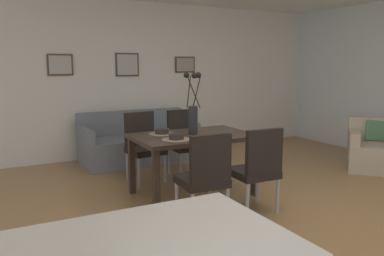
% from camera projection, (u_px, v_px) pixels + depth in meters
% --- Properties ---
extents(ground_plane, '(9.00, 9.00, 0.00)m').
position_uv_depth(ground_plane, '(245.00, 213.00, 4.18)').
color(ground_plane, olive).
extents(back_wall_panel, '(9.00, 0.10, 2.60)m').
position_uv_depth(back_wall_panel, '(137.00, 79.00, 6.81)').
color(back_wall_panel, silver).
rests_on(back_wall_panel, ground).
extents(dining_table, '(1.40, 0.89, 0.74)m').
position_uv_depth(dining_table, '(193.00, 142.00, 4.70)').
color(dining_table, '#33261E').
rests_on(dining_table, ground).
extents(dining_chair_near_left, '(0.46, 0.46, 0.92)m').
position_uv_depth(dining_chair_near_left, '(205.00, 174.00, 3.84)').
color(dining_chair_near_left, black).
rests_on(dining_chair_near_left, ground).
extents(dining_chair_near_right, '(0.47, 0.47, 0.92)m').
position_uv_depth(dining_chair_near_right, '(143.00, 143.00, 5.33)').
color(dining_chair_near_right, black).
rests_on(dining_chair_near_right, ground).
extents(dining_chair_far_left, '(0.46, 0.46, 0.92)m').
position_uv_depth(dining_chair_far_left, '(257.00, 166.00, 4.13)').
color(dining_chair_far_left, black).
rests_on(dining_chair_far_left, ground).
extents(dining_chair_far_right, '(0.44, 0.44, 0.92)m').
position_uv_depth(dining_chair_far_right, '(185.00, 139.00, 5.61)').
color(dining_chair_far_right, black).
rests_on(dining_chair_far_right, ground).
extents(centerpiece_vase, '(0.21, 0.23, 0.73)m').
position_uv_depth(centerpiece_vase, '(193.00, 111.00, 4.64)').
color(centerpiece_vase, '#232326').
rests_on(centerpiece_vase, dining_table).
extents(placemat_near_left, '(0.32, 0.32, 0.01)m').
position_uv_depth(placemat_near_left, '(176.00, 139.00, 4.36)').
color(placemat_near_left, '#7F705B').
rests_on(placemat_near_left, dining_table).
extents(bowl_near_left, '(0.17, 0.17, 0.07)m').
position_uv_depth(bowl_near_left, '(176.00, 136.00, 4.36)').
color(bowl_near_left, '#2D2826').
rests_on(bowl_near_left, dining_table).
extents(placemat_near_right, '(0.32, 0.32, 0.01)m').
position_uv_depth(placemat_near_right, '(162.00, 134.00, 4.71)').
color(placemat_near_right, '#7F705B').
rests_on(placemat_near_right, dining_table).
extents(bowl_near_right, '(0.17, 0.17, 0.07)m').
position_uv_depth(bowl_near_right, '(162.00, 131.00, 4.71)').
color(bowl_near_right, '#2D2826').
rests_on(bowl_near_right, dining_table).
extents(sofa, '(1.80, 0.84, 0.80)m').
position_uv_depth(sofa, '(138.00, 144.00, 6.39)').
color(sofa, slate).
rests_on(sofa, ground).
extents(armchair, '(1.13, 1.13, 0.75)m').
position_uv_depth(armchair, '(377.00, 150.00, 5.91)').
color(armchair, '#B7A893').
rests_on(armchair, ground).
extents(framed_picture_left, '(0.39, 0.03, 0.33)m').
position_uv_depth(framed_picture_left, '(60.00, 65.00, 6.12)').
color(framed_picture_left, '#473828').
extents(framed_picture_center, '(0.40, 0.03, 0.39)m').
position_uv_depth(framed_picture_center, '(127.00, 65.00, 6.62)').
color(framed_picture_center, '#473828').
extents(framed_picture_right, '(0.39, 0.03, 0.28)m').
position_uv_depth(framed_picture_right, '(185.00, 65.00, 7.12)').
color(framed_picture_right, '#473828').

